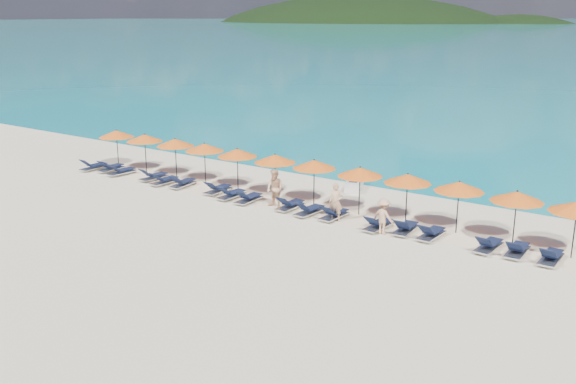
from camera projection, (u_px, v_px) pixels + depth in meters
The scene contains 36 objects.
ground at pixel (246, 236), 26.62m from camera, with size 1400.00×1400.00×0.00m, color beige.
headland_main at pixel (353, 62), 628.33m from camera, with size 374.00×242.00×126.50m.
headland_small at pixel (514, 65), 560.07m from camera, with size 162.00×126.00×85.50m.
jetski at pixel (354, 183), 33.60m from camera, with size 1.49×2.20×0.73m.
beachgoer_a at pixel (336, 202), 28.36m from camera, with size 0.62×0.41×1.71m, color #DDA57B.
beachgoer_b at pixel (275, 189), 30.20m from camera, with size 0.90×0.52×1.86m, color #DDA57B.
beachgoer_c at pixel (383, 216), 26.59m from camera, with size 1.00×0.47×1.56m, color #DDA57B.
umbrella_0 at pixel (116, 134), 37.94m from camera, with size 2.10×2.10×2.28m.
umbrella_1 at pixel (145, 138), 36.70m from camera, with size 2.10×2.10×2.28m.
umbrella_2 at pixel (175, 143), 35.40m from camera, with size 2.10×2.10×2.28m.
umbrella_3 at pixel (204, 147), 34.13m from camera, with size 2.10×2.10×2.28m.
umbrella_4 at pixel (237, 153), 32.80m from camera, with size 2.10×2.10×2.28m.
umbrella_5 at pixel (275, 159), 31.49m from camera, with size 2.10×2.10×2.28m.
umbrella_6 at pixel (314, 164), 30.32m from camera, with size 2.10×2.10×2.28m.
umbrella_7 at pixel (360, 172), 28.88m from camera, with size 2.10×2.10×2.28m.
umbrella_8 at pixel (408, 179), 27.69m from camera, with size 2.10×2.10×2.28m.
umbrella_9 at pixel (459, 187), 26.42m from camera, with size 2.10×2.10×2.28m.
umbrella_10 at pixel (517, 197), 24.99m from camera, with size 2.10×2.10×2.28m.
lounger_0 at pixel (93, 166), 37.63m from camera, with size 0.63×1.70×0.66m.
lounger_1 at pixel (111, 168), 37.32m from camera, with size 0.73×1.74×0.66m.
lounger_2 at pixel (121, 171), 36.51m from camera, with size 0.79×1.75×0.66m.
lounger_3 at pixel (153, 176), 35.35m from camera, with size 0.78×1.75×0.66m.
lounger_4 at pixel (164, 180), 34.49m from camera, with size 0.69×1.72×0.66m.
lounger_5 at pixel (182, 183), 33.95m from camera, with size 0.79×1.75×0.66m.
lounger_6 at pixel (218, 189), 32.78m from camera, with size 0.64×1.71×0.66m.
lounger_7 at pixel (231, 194), 31.87m from camera, with size 0.70×1.73×0.66m.
lounger_8 at pixel (248, 198), 31.19m from camera, with size 0.70×1.73×0.66m.
lounger_9 at pixel (290, 205), 30.08m from camera, with size 0.66×1.71×0.66m.
lounger_10 at pixel (309, 210), 29.28m from camera, with size 0.76×1.75×0.66m.
lounger_11 at pixel (334, 214), 28.70m from camera, with size 0.69×1.73×0.66m.
lounger_12 at pixel (378, 225), 27.28m from camera, with size 0.72×1.73×0.66m.
lounger_13 at pixel (406, 228), 26.86m from camera, with size 0.74×1.74×0.66m.
lounger_14 at pixel (431, 233), 26.21m from camera, with size 0.68×1.72×0.66m.
lounger_15 at pixel (489, 245), 24.87m from camera, with size 0.72×1.73×0.66m.
lounger_16 at pixel (517, 250), 24.39m from camera, with size 0.66×1.72×0.66m.
lounger_17 at pixel (551, 257), 23.69m from camera, with size 0.62×1.70×0.66m.
Camera 1 is at (15.89, -19.56, 8.93)m, focal length 40.00 mm.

